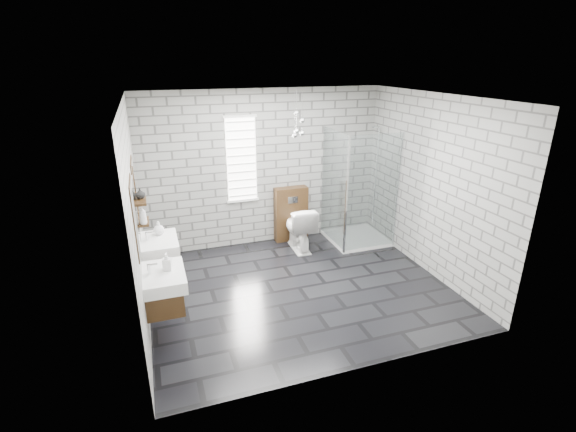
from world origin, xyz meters
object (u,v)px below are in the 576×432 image
vanity_right (157,246)px  cistern_panel (291,214)px  toilet (299,228)px  shower_enclosure (356,217)px  vanity_left (161,280)px

vanity_right → cistern_panel: (2.37, 1.23, -0.26)m
toilet → cistern_panel: bearing=-88.5°
shower_enclosure → toilet: 1.05m
shower_enclosure → vanity_right: bearing=-168.3°
vanity_left → shower_enclosure: (3.41, 1.69, -0.25)m
cistern_panel → toilet: size_ratio=1.26×
vanity_right → toilet: bearing=18.7°
vanity_left → toilet: vanity_left is taller
shower_enclosure → cistern_panel: bearing=153.6°
vanity_left → shower_enclosure: size_ratio=0.77×
vanity_left → vanity_right: bearing=90.0°
shower_enclosure → toilet: shower_enclosure is taller
vanity_right → toilet: size_ratio=1.99×
vanity_left → vanity_right: same height
vanity_right → cistern_panel: bearing=27.4°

